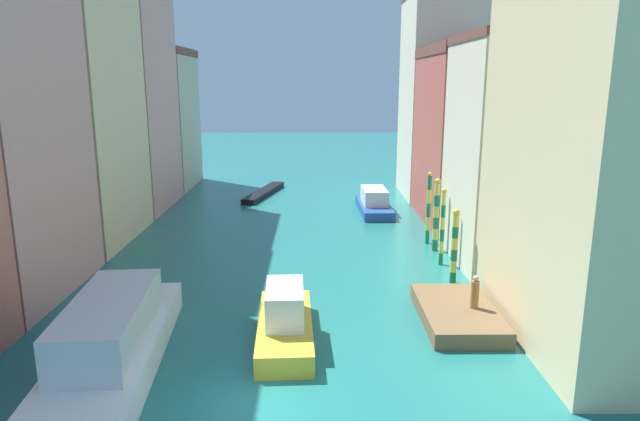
{
  "coord_description": "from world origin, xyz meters",
  "views": [
    {
      "loc": [
        2.03,
        -16.5,
        10.48
      ],
      "look_at": [
        2.4,
        22.26,
        1.5
      ],
      "focal_mm": 31.33,
      "sensor_mm": 36.0,
      "label": 1
    }
  ],
  "objects": [
    {
      "name": "ground_plane",
      "position": [
        0.0,
        24.5,
        0.0
      ],
      "size": [
        154.0,
        154.0,
        0.0
      ],
      "primitive_type": "plane",
      "color": "#1E6B66"
    },
    {
      "name": "building_left_2",
      "position": [
        -13.42,
        20.21,
        9.68
      ],
      "size": [
        6.3,
        10.13,
        19.32
      ],
      "color": "beige",
      "rests_on": "ground"
    },
    {
      "name": "building_left_3",
      "position": [
        -13.42,
        30.34,
        9.54
      ],
      "size": [
        6.3,
        9.92,
        19.06
      ],
      "color": "tan",
      "rests_on": "ground"
    },
    {
      "name": "building_left_4",
      "position": [
        -13.42,
        40.09,
        6.83
      ],
      "size": [
        6.3,
        9.18,
        13.64
      ],
      "color": "#BCB299",
      "rests_on": "ground"
    },
    {
      "name": "building_right_0",
      "position": [
        13.42,
        5.25,
        7.95
      ],
      "size": [
        6.3,
        11.77,
        15.87
      ],
      "color": "beige",
      "rests_on": "ground"
    },
    {
      "name": "building_right_1",
      "position": [
        13.42,
        15.42,
        6.57
      ],
      "size": [
        6.3,
        8.16,
        13.12
      ],
      "color": "beige",
      "rests_on": "ground"
    },
    {
      "name": "building_right_2",
      "position": [
        13.42,
        25.3,
        6.55
      ],
      "size": [
        6.3,
        11.11,
        13.07
      ],
      "color": "#B25147",
      "rests_on": "ground"
    },
    {
      "name": "building_right_3",
      "position": [
        13.42,
        35.28,
        9.13
      ],
      "size": [
        6.3,
        8.63,
        18.24
      ],
      "color": "beige",
      "rests_on": "ground"
    },
    {
      "name": "waterfront_dock",
      "position": [
        8.41,
        6.7,
        0.35
      ],
      "size": [
        3.25,
        5.73,
        0.71
      ],
      "color": "brown",
      "rests_on": "ground"
    },
    {
      "name": "person_on_dock",
      "position": [
        9.08,
        6.52,
        1.4
      ],
      "size": [
        0.36,
        0.36,
        1.5
      ],
      "color": "olive",
      "rests_on": "waterfront_dock"
    },
    {
      "name": "mooring_pole_0",
      "position": [
        9.38,
        11.56,
        2.08
      ],
      "size": [
        0.37,
        0.37,
        4.05
      ],
      "color": "#197247",
      "rests_on": "ground"
    },
    {
      "name": "mooring_pole_1",
      "position": [
        9.41,
        14.62,
        2.32
      ],
      "size": [
        0.29,
        0.29,
        4.55
      ],
      "color": "#197247",
      "rests_on": "ground"
    },
    {
      "name": "mooring_pole_2",
      "position": [
        9.65,
        17.43,
        2.38
      ],
      "size": [
        0.39,
        0.39,
        4.65
      ],
      "color": "#197247",
      "rests_on": "ground"
    },
    {
      "name": "mooring_pole_3",
      "position": [
        9.48,
        19.0,
        2.44
      ],
      "size": [
        0.29,
        0.29,
        4.79
      ],
      "color": "#197247",
      "rests_on": "ground"
    },
    {
      "name": "vaporetto_white",
      "position": [
        -5.44,
        2.37,
        1.12
      ],
      "size": [
        4.18,
        12.51,
        2.84
      ],
      "color": "white",
      "rests_on": "ground"
    },
    {
      "name": "gondola_black",
      "position": [
        -2.77,
        35.3,
        0.24
      ],
      "size": [
        3.31,
        9.31,
        0.49
      ],
      "color": "black",
      "rests_on": "ground"
    },
    {
      "name": "motorboat_0",
      "position": [
        0.79,
        4.93,
        0.83
      ],
      "size": [
        2.48,
        6.64,
        2.32
      ],
      "color": "gold",
      "rests_on": "ground"
    },
    {
      "name": "motorboat_1",
      "position": [
        6.91,
        28.3,
        0.75
      ],
      "size": [
        2.57,
        7.3,
        1.95
      ],
      "color": "#234C93",
      "rests_on": "ground"
    }
  ]
}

